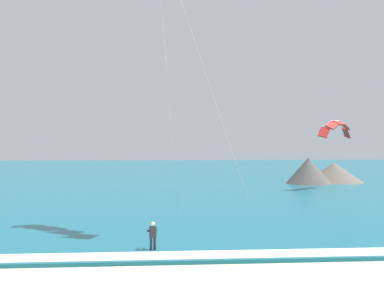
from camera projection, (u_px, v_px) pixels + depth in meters
sea at (166, 174)px, 81.40m from camera, size 200.00×120.00×0.20m
surf_foam at (185, 255)px, 22.55m from camera, size 200.00×1.62×0.04m
surfboard at (153, 253)px, 23.77m from camera, size 0.80×1.47×0.09m
kitesurfer at (153, 236)px, 23.79m from camera, size 0.61×0.61×1.69m
kite_distant at (337, 128)px, 54.00m from camera, size 5.16×4.18×2.19m
headland_right at (322, 173)px, 63.34m from camera, size 12.09×9.80×3.80m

